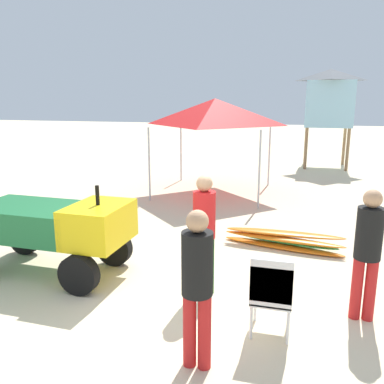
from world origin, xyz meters
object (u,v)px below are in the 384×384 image
Objects in this scene: lifeguard_far_right at (197,280)px; lifeguard_tower at (329,98)px; surfboard_pile at (284,240)px; lifeguard_near_right at (368,247)px; stacked_plastic_chairs at (272,290)px; popup_canopy at (215,112)px; lifeguard_near_center at (204,227)px; utility_cart at (54,226)px.

lifeguard_tower is at bearing 82.28° from lifeguard_far_right.
surfboard_pile is 2.68m from lifeguard_near_right.
lifeguard_far_right is 0.44× the size of lifeguard_tower.
stacked_plastic_chairs is at bearing -147.13° from lifeguard_near_right.
lifeguard_tower is (3.42, 5.75, 0.40)m from popup_canopy.
lifeguard_tower reaches higher than lifeguard_near_right.
surfboard_pile is (0.01, 3.02, -0.45)m from stacked_plastic_chairs.
lifeguard_near_center is (-1.02, 0.88, 0.40)m from stacked_plastic_chairs.
lifeguard_near_right reaches higher than surfboard_pile.
lifeguard_near_center is 12.43m from lifeguard_tower.
lifeguard_tower reaches higher than popup_canopy.
popup_canopy reaches higher than surfboard_pile.
lifeguard_far_right is 8.27m from popup_canopy.
utility_cart is 2.52× the size of stacked_plastic_chairs.
surfboard_pile is 5.28m from popup_canopy.
lifeguard_near_center is at bearing -100.26° from lifeguard_tower.
surfboard_pile is 0.59× the size of lifeguard_tower.
lifeguard_far_right is (-1.80, -1.48, 0.01)m from lifeguard_near_right.
utility_cart reaches higher than stacked_plastic_chairs.
popup_canopy is 6.70m from lifeguard_tower.
stacked_plastic_chairs reaches higher than surfboard_pile.
stacked_plastic_chairs is 1.41m from lifeguard_near_center.
lifeguard_tower is (2.19, 12.10, 1.78)m from lifeguard_near_center.
popup_canopy reaches higher than utility_cart.
lifeguard_near_right is (1.09, -2.31, 0.82)m from surfboard_pile.
surfboard_pile is at bearing 79.38° from lifeguard_far_right.
lifeguard_near_right is at bearing 32.87° from stacked_plastic_chairs.
stacked_plastic_chairs is at bearing -90.24° from surfboard_pile.
lifeguard_near_right is 7.47m from popup_canopy.
popup_canopy is at bearing -120.73° from lifeguard_tower.
lifeguard_near_right reaches higher than utility_cart.
lifeguard_near_center reaches higher than utility_cart.
lifeguard_near_center is at bearing 101.25° from lifeguard_far_right.
surfboard_pile is at bearing -96.60° from lifeguard_tower.
lifeguard_far_right is at bearing -31.13° from utility_cart.
lifeguard_near_right is 2.33m from lifeguard_far_right.
utility_cart is at bearing -149.07° from surfboard_pile.
surfboard_pile is 10.37m from lifeguard_tower.
lifeguard_tower is (1.17, 12.98, 2.18)m from stacked_plastic_chairs.
stacked_plastic_chairs is 0.34× the size of popup_canopy.
lifeguard_near_right reaches higher than stacked_plastic_chairs.
stacked_plastic_chairs is 0.60× the size of lifeguard_near_right.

